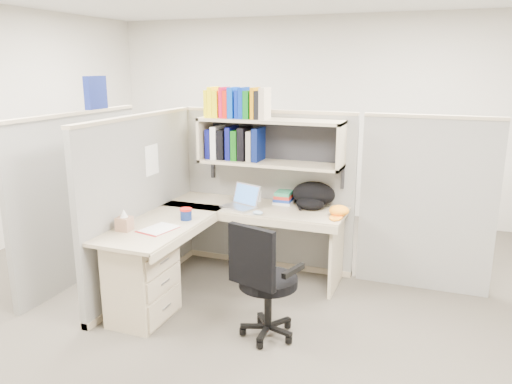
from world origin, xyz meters
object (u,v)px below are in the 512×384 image
at_px(laptop, 239,196).
at_px(backpack, 312,195).
at_px(desk, 175,260).
at_px(task_chair, 265,298).
at_px(snack_canister, 186,214).

distance_m(laptop, backpack, 0.70).
relative_size(desk, task_chair, 1.84).
bearing_deg(desk, snack_canister, 92.01).
height_order(backpack, task_chair, backpack).
bearing_deg(desk, backpack, 46.93).
xyz_separation_m(snack_canister, task_chair, (0.90, -0.44, -0.45)).
bearing_deg(task_chair, backpack, 88.04).
relative_size(desk, backpack, 4.22).
distance_m(backpack, snack_canister, 1.21).
bearing_deg(snack_canister, desk, -87.99).
relative_size(desk, snack_canister, 16.42).
bearing_deg(laptop, backpack, 42.92).
xyz_separation_m(laptop, backpack, (0.65, 0.25, 0.01)).
bearing_deg(laptop, task_chair, -35.97).
height_order(backpack, snack_canister, backpack).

